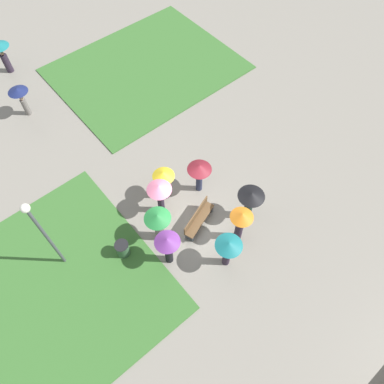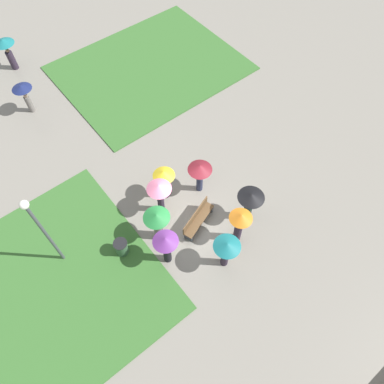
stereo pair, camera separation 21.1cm
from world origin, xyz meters
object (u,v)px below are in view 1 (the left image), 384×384
crowd_person_purple (168,245)px  park_bench (198,218)px  lamp_post (41,229)px  crowd_person_green (158,222)px  crowd_person_black (250,200)px  lone_walker_far_path (1,51)px  crowd_person_orange (241,221)px  crowd_person_yellow (164,180)px  lone_walker_mid_plaza (20,95)px  crowd_person_maroon (199,171)px  trash_bin (123,249)px  crowd_person_pink (160,192)px  crowd_person_teal (228,248)px

crowd_person_purple → park_bench: bearing=8.8°
lamp_post → crowd_person_green: bearing=-23.9°
crowd_person_black → lone_walker_far_path: (-3.78, 15.66, 0.01)m
crowd_person_green → crowd_person_orange: (2.52, -2.12, 0.12)m
crowd_person_yellow → lone_walker_mid_plaza: crowd_person_yellow is taller
lamp_post → crowd_person_yellow: 5.41m
crowd_person_purple → crowd_person_maroon: (3.21, 1.88, -0.04)m
trash_bin → lone_walker_mid_plaza: lone_walker_mid_plaza is taller
crowd_person_pink → lone_walker_far_path: bearing=118.5°
crowd_person_purple → crowd_person_pink: 2.39m
trash_bin → crowd_person_teal: (2.98, -3.01, 1.00)m
park_bench → lone_walker_mid_plaza: 11.14m
lamp_post → lone_walker_mid_plaza: 9.17m
park_bench → crowd_person_maroon: bearing=28.9°
crowd_person_maroon → lone_walker_far_path: lone_walker_far_path is taller
crowd_person_maroon → crowd_person_pink: bearing=6.2°
crowd_person_green → lone_walker_mid_plaza: size_ratio=1.09×
lamp_post → crowd_person_black: bearing=-24.2°
crowd_person_black → crowd_person_yellow: crowd_person_black is taller
trash_bin → crowd_person_green: bearing=-12.6°
crowd_person_black → lone_walker_mid_plaza: 12.71m
park_bench → crowd_person_black: bearing=-48.7°
crowd_person_yellow → crowd_person_maroon: 1.58m
lamp_post → lone_walker_far_path: size_ratio=2.41×
crowd_person_orange → lamp_post: bearing=-56.0°
crowd_person_orange → crowd_person_green: bearing=-65.0°
crowd_person_orange → lone_walker_far_path: 16.39m
crowd_person_orange → park_bench: bearing=-85.7°
crowd_person_pink → lone_walker_far_path: size_ratio=1.05×
crowd_person_yellow → crowd_person_orange: (1.08, -3.62, 0.15)m
park_bench → crowd_person_maroon: (1.22, 1.35, 0.94)m
crowd_person_black → crowd_person_pink: size_ratio=0.93×
park_bench → crowd_person_orange: 2.03m
lamp_post → trash_bin: (2.08, -1.28, -2.49)m
crowd_person_pink → crowd_person_purple: bearing=-96.2°
crowd_person_pink → crowd_person_orange: bearing=-37.8°
lone_walker_mid_plaza → trash_bin: bearing=-63.5°
crowd_person_yellow → crowd_person_maroon: size_ratio=1.02×
park_bench → crowd_person_maroon: 2.05m
trash_bin → crowd_person_black: crowd_person_black is taller
crowd_person_pink → lone_walker_far_path: (-1.07, 13.04, -0.18)m
lamp_post → crowd_person_black: 8.12m
lone_walker_mid_plaza → crowd_person_pink: bearing=-48.6°
park_bench → crowd_person_purple: crowd_person_purple is taller
crowd_person_green → lone_walker_mid_plaza: (-0.98, 10.24, -0.02)m
crowd_person_pink → crowd_person_green: bearing=-106.6°
trash_bin → crowd_person_purple: crowd_person_purple is taller
trash_bin → crowd_person_green: 1.89m
park_bench → crowd_person_orange: crowd_person_orange is taller
crowd_person_teal → crowd_person_orange: size_ratio=0.93×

